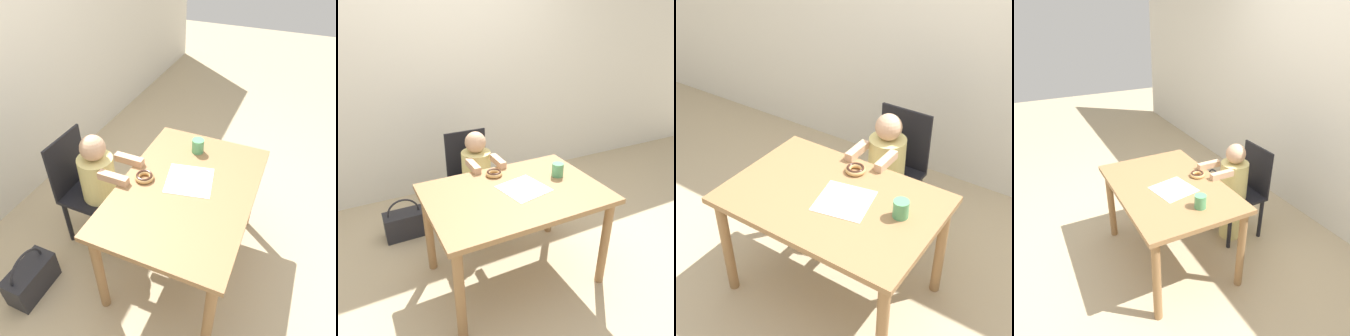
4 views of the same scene
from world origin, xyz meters
TOP-DOWN VIEW (x-y plane):
  - ground_plane at (0.00, 0.00)m, footprint 12.00×12.00m
  - wall_back at (0.00, 1.55)m, footprint 8.00×0.05m
  - dining_table at (0.00, 0.00)m, footprint 1.16×0.80m
  - chair at (-0.02, 0.75)m, footprint 0.37×0.41m
  - child_figure at (-0.02, 0.63)m, footprint 0.25×0.42m
  - donut at (-0.03, 0.27)m, footprint 0.12×0.12m
  - napkin at (0.07, 0.01)m, footprint 0.33×0.33m
  - handbag at (-0.62, 0.84)m, footprint 0.34×0.17m
  - cup at (0.38, 0.06)m, footprint 0.08×0.08m

SIDE VIEW (x-z plane):
  - ground_plane at x=0.00m, z-range 0.00..0.00m
  - handbag at x=-0.62m, z-range -0.06..0.30m
  - chair at x=-0.02m, z-range 0.01..0.86m
  - child_figure at x=-0.02m, z-range 0.00..0.92m
  - dining_table at x=0.00m, z-range 0.25..0.96m
  - napkin at x=0.07m, z-range 0.71..0.71m
  - donut at x=-0.03m, z-range 0.71..0.74m
  - cup at x=0.38m, z-range 0.71..0.80m
  - wall_back at x=0.00m, z-range 0.00..2.50m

